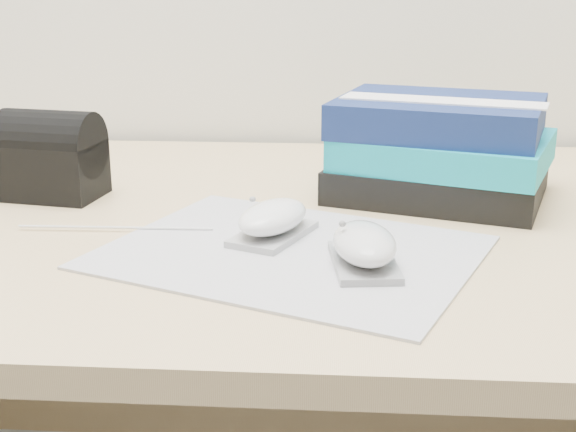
# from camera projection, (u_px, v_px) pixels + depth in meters

# --- Properties ---
(desk) EXTENTS (1.60, 0.80, 0.73)m
(desk) POSITION_uv_depth(u_px,v_px,m) (375.00, 365.00, 1.09)
(desk) COLOR tan
(desk) RESTS_ON ground
(mousepad) EXTENTS (0.45, 0.41, 0.00)m
(mousepad) POSITION_uv_depth(u_px,v_px,m) (290.00, 252.00, 0.83)
(mousepad) COLOR #96959D
(mousepad) RESTS_ON desk
(mouse_rear) EXTENTS (0.10, 0.12, 0.05)m
(mouse_rear) POSITION_uv_depth(u_px,v_px,m) (273.00, 220.00, 0.87)
(mouse_rear) COLOR #9E9EA0
(mouse_rear) RESTS_ON mousepad
(mouse_front) EXTENTS (0.07, 0.12, 0.05)m
(mouse_front) POSITION_uv_depth(u_px,v_px,m) (364.00, 247.00, 0.79)
(mouse_front) COLOR gray
(mouse_front) RESTS_ON mousepad
(usb_cable) EXTENTS (0.22, 0.01, 0.00)m
(usb_cable) POSITION_uv_depth(u_px,v_px,m) (115.00, 228.00, 0.90)
(usb_cable) COLOR white
(usb_cable) RESTS_ON mousepad
(book_stack) EXTENTS (0.31, 0.28, 0.13)m
(book_stack) POSITION_uv_depth(u_px,v_px,m) (440.00, 149.00, 1.03)
(book_stack) COLOR black
(book_stack) RESTS_ON desk
(pouch) EXTENTS (0.14, 0.11, 0.11)m
(pouch) POSITION_uv_depth(u_px,v_px,m) (50.00, 155.00, 1.02)
(pouch) COLOR black
(pouch) RESTS_ON desk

